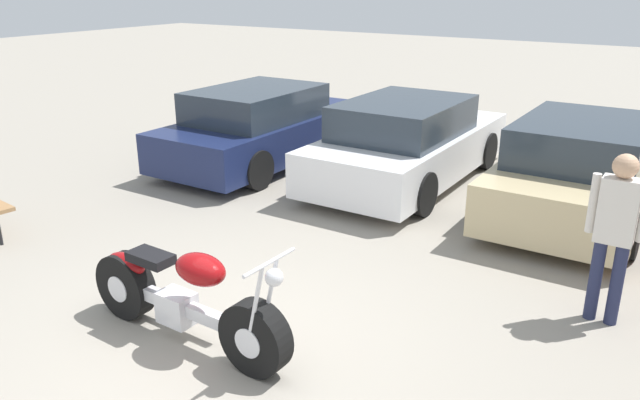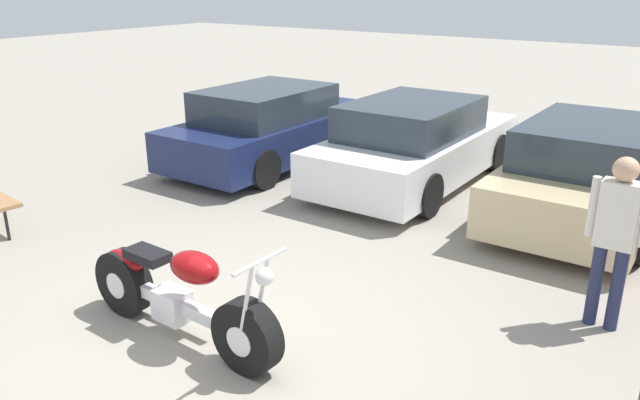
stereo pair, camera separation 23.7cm
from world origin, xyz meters
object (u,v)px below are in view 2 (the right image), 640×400
(motorcycle, at_px, (178,297))
(parked_car_white, at_px, (416,144))
(parked_car_champagne, at_px, (590,171))
(parked_car_navy, at_px, (273,127))
(person_standing, at_px, (616,229))

(motorcycle, relative_size, parked_car_white, 0.53)
(motorcycle, relative_size, parked_car_champagne, 0.53)
(motorcycle, relative_size, parked_car_navy, 0.53)
(motorcycle, height_order, parked_car_champagne, parked_car_champagne)
(parked_car_champagne, bearing_deg, parked_car_navy, -175.83)
(parked_car_white, bearing_deg, person_standing, -40.53)
(person_standing, bearing_deg, motorcycle, -142.24)
(parked_car_champagne, height_order, person_standing, person_standing)
(motorcycle, bearing_deg, parked_car_white, 93.46)
(motorcycle, relative_size, person_standing, 1.38)
(motorcycle, bearing_deg, parked_car_champagne, 66.98)
(parked_car_navy, distance_m, person_standing, 6.69)
(motorcycle, xyz_separation_m, parked_car_white, (-0.33, 5.43, 0.22))
(parked_car_navy, xyz_separation_m, parked_car_white, (2.65, 0.35, 0.00))
(parked_car_champagne, bearing_deg, motorcycle, -113.02)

